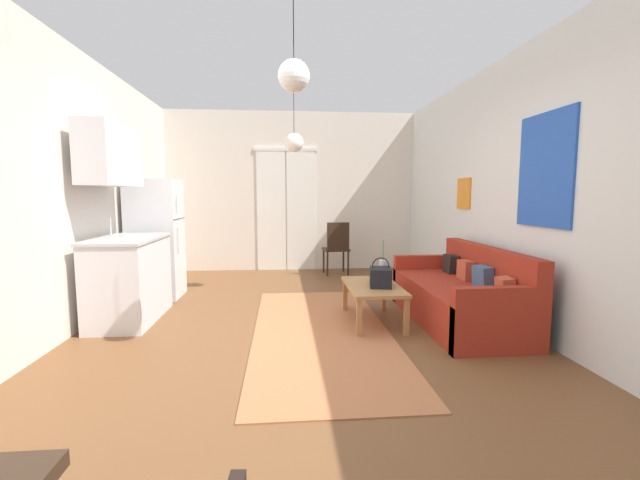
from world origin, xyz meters
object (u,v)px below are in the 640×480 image
object	(u,v)px
bamboo_vase	(383,271)
handbag	(380,277)
coffee_table	(373,290)
refrigerator	(156,239)
pendant_lamp_far	(294,143)
couch	(463,297)
accent_chair	(337,246)
pendant_lamp_near	(294,76)

from	to	relation	value
bamboo_vase	handbag	xyz separation A→B (m)	(-0.07, -0.17, -0.02)
coffee_table	refrigerator	xyz separation A→B (m)	(-2.65, 1.35, 0.43)
bamboo_vase	pendant_lamp_far	xyz separation A→B (m)	(-0.93, 1.28, 1.53)
couch	pendant_lamp_far	distance (m)	2.91
couch	coffee_table	distance (m)	0.97
refrigerator	bamboo_vase	bearing A→B (deg)	-24.47
couch	bamboo_vase	xyz separation A→B (m)	(-0.84, 0.19, 0.26)
pendant_lamp_far	handbag	bearing A→B (deg)	-59.37
coffee_table	bamboo_vase	size ratio (longest dim) A/B	2.11
coffee_table	handbag	xyz separation A→B (m)	(0.06, -0.08, 0.15)
bamboo_vase	pendant_lamp_far	distance (m)	2.20
accent_chair	pendant_lamp_near	distance (m)	4.18
bamboo_vase	accent_chair	bearing A→B (deg)	93.86
coffee_table	refrigerator	world-z (taller)	refrigerator
bamboo_vase	handbag	world-z (taller)	bamboo_vase
handbag	pendant_lamp_near	size ratio (longest dim) A/B	0.46
bamboo_vase	coffee_table	bearing A→B (deg)	-144.59
bamboo_vase	handbag	bearing A→B (deg)	-111.34
couch	handbag	size ratio (longest dim) A/B	6.07
couch	pendant_lamp_near	world-z (taller)	pendant_lamp_near
refrigerator	accent_chair	distance (m)	2.93
couch	coffee_table	world-z (taller)	couch
coffee_table	refrigerator	bearing A→B (deg)	152.93
coffee_table	handbag	world-z (taller)	handbag
accent_chair	couch	bearing A→B (deg)	104.48
refrigerator	accent_chair	world-z (taller)	refrigerator
coffee_table	pendant_lamp_far	xyz separation A→B (m)	(-0.80, 1.37, 1.71)
bamboo_vase	pendant_lamp_far	bearing A→B (deg)	125.92
pendant_lamp_far	pendant_lamp_near	bearing A→B (deg)	-91.51
bamboo_vase	pendant_lamp_near	size ratio (longest dim) A/B	0.68
pendant_lamp_near	pendant_lamp_far	size ratio (longest dim) A/B	0.77
handbag	pendant_lamp_far	xyz separation A→B (m)	(-0.86, 1.45, 1.56)
refrigerator	couch	bearing A→B (deg)	-21.86
bamboo_vase	couch	bearing A→B (deg)	-12.50
refrigerator	pendant_lamp_near	distance (m)	3.32
handbag	couch	bearing A→B (deg)	-0.81
couch	pendant_lamp_near	xyz separation A→B (m)	(-1.83, -0.92, 2.00)
pendant_lamp_near	pendant_lamp_far	distance (m)	2.40
refrigerator	pendant_lamp_far	world-z (taller)	pendant_lamp_far
refrigerator	coffee_table	bearing A→B (deg)	-27.07
bamboo_vase	accent_chair	size ratio (longest dim) A/B	0.52
pendant_lamp_near	coffee_table	bearing A→B (deg)	49.66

